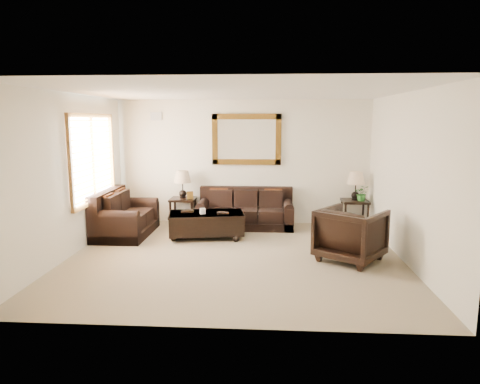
# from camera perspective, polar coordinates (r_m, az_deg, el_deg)

# --- Properties ---
(room) EXTENTS (5.51, 5.01, 2.71)m
(room) POSITION_cam_1_polar(r_m,az_deg,el_deg) (6.93, -0.77, 2.03)
(room) COLOR #85755C
(room) RESTS_ON ground
(window) EXTENTS (0.07, 1.96, 1.66)m
(window) POSITION_cam_1_polar(r_m,az_deg,el_deg) (8.43, -18.96, 4.21)
(window) COLOR white
(window) RESTS_ON room
(mirror) EXTENTS (1.50, 0.06, 1.10)m
(mirror) POSITION_cam_1_polar(r_m,az_deg,el_deg) (9.34, 0.87, 7.02)
(mirror) COLOR #452B0D
(mirror) RESTS_ON room
(air_vent) EXTENTS (0.25, 0.02, 0.18)m
(air_vent) POSITION_cam_1_polar(r_m,az_deg,el_deg) (9.64, -11.12, 9.90)
(air_vent) COLOR #999999
(air_vent) RESTS_ON room
(sofa) EXTENTS (2.02, 0.87, 0.83)m
(sofa) POSITION_cam_1_polar(r_m,az_deg,el_deg) (9.17, 0.74, -2.80)
(sofa) COLOR black
(sofa) RESTS_ON room
(loveseat) EXTENTS (0.94, 1.59, 0.89)m
(loveseat) POSITION_cam_1_polar(r_m,az_deg,el_deg) (8.82, -15.30, -3.43)
(loveseat) COLOR black
(loveseat) RESTS_ON room
(end_table_left) EXTENTS (0.54, 0.54, 1.19)m
(end_table_left) POSITION_cam_1_polar(r_m,az_deg,el_deg) (9.34, -7.64, 0.30)
(end_table_left) COLOR black
(end_table_left) RESTS_ON room
(end_table_right) EXTENTS (0.54, 0.54, 1.19)m
(end_table_right) POSITION_cam_1_polar(r_m,az_deg,el_deg) (9.35, 15.13, 0.09)
(end_table_right) COLOR black
(end_table_right) RESTS_ON room
(coffee_table) EXTENTS (1.55, 1.01, 0.61)m
(coffee_table) POSITION_cam_1_polar(r_m,az_deg,el_deg) (8.36, -4.51, -4.01)
(coffee_table) COLOR black
(coffee_table) RESTS_ON room
(armchair) EXTENTS (1.26, 1.25, 0.95)m
(armchair) POSITION_cam_1_polar(r_m,az_deg,el_deg) (7.16, 14.57, -5.17)
(armchair) COLOR black
(armchair) RESTS_ON floor
(potted_plant) EXTENTS (0.35, 0.38, 0.26)m
(potted_plant) POSITION_cam_1_polar(r_m,az_deg,el_deg) (9.29, 15.95, -0.37)
(potted_plant) COLOR #22591E
(potted_plant) RESTS_ON end_table_right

